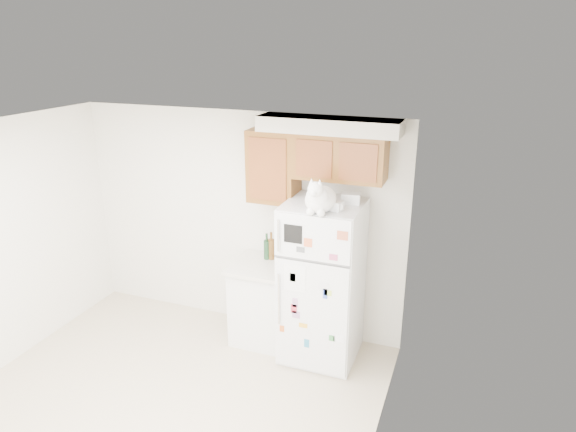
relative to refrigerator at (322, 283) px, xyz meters
The scene contains 9 objects.
ground_plane 2.13m from the refrigerator, 124.62° to the right, with size 3.80×4.00×0.01m, color #BCA890.
room_shell 1.87m from the refrigerator, 125.93° to the right, with size 3.84×4.04×2.52m.
refrigerator is the anchor object (origin of this frame).
base_counter 0.79m from the refrigerator, behind, with size 0.64×0.64×0.92m.
cat 1.02m from the refrigerator, 82.05° to the right, with size 0.35×0.51×0.36m.
storage_box_back 0.94m from the refrigerator, 25.55° to the left, with size 0.18×0.13×0.10m, color white.
storage_box_front 0.92m from the refrigerator, 45.16° to the right, with size 0.15×0.11×0.09m, color white.
bottle_green 0.76m from the refrigerator, 163.15° to the left, with size 0.07×0.07×0.30m, color #19381E, non-canonical shape.
bottle_amber 0.72m from the refrigerator, 160.75° to the left, with size 0.07×0.07×0.31m, color #593814, non-canonical shape.
Camera 1 is at (2.44, -2.94, 3.24)m, focal length 32.00 mm.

